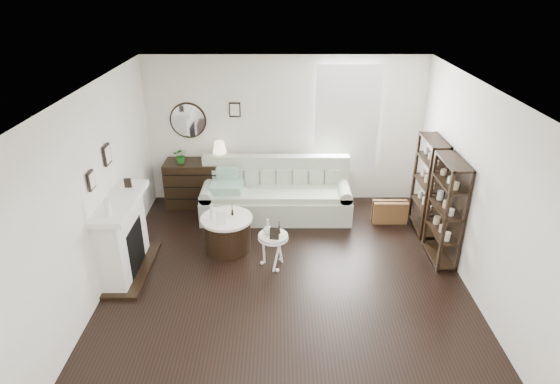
{
  "coord_description": "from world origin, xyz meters",
  "views": [
    {
      "loc": [
        -0.09,
        -5.41,
        3.97
      ],
      "look_at": [
        -0.1,
        0.8,
        1.04
      ],
      "focal_mm": 30.0,
      "sensor_mm": 36.0,
      "label": 1
    }
  ],
  "objects_px": {
    "drum_table": "(227,233)",
    "pedestal_table": "(273,238)",
    "dresser": "(201,183)",
    "sofa": "(276,197)"
  },
  "relations": [
    {
      "from": "drum_table",
      "to": "pedestal_table",
      "type": "height_order",
      "value": "drum_table"
    },
    {
      "from": "dresser",
      "to": "pedestal_table",
      "type": "relative_size",
      "value": 2.41
    },
    {
      "from": "pedestal_table",
      "to": "drum_table",
      "type": "bearing_deg",
      "value": 146.22
    },
    {
      "from": "sofa",
      "to": "drum_table",
      "type": "height_order",
      "value": "sofa"
    },
    {
      "from": "dresser",
      "to": "pedestal_table",
      "type": "xyz_separation_m",
      "value": [
        1.36,
        -2.04,
        0.06
      ]
    },
    {
      "from": "sofa",
      "to": "dresser",
      "type": "relative_size",
      "value": 2.04
    },
    {
      "from": "sofa",
      "to": "pedestal_table",
      "type": "bearing_deg",
      "value": -90.89
    },
    {
      "from": "dresser",
      "to": "drum_table",
      "type": "xyz_separation_m",
      "value": [
        0.63,
        -1.56,
        -0.14
      ]
    },
    {
      "from": "dresser",
      "to": "pedestal_table",
      "type": "height_order",
      "value": "dresser"
    },
    {
      "from": "sofa",
      "to": "dresser",
      "type": "distance_m",
      "value": 1.44
    }
  ]
}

